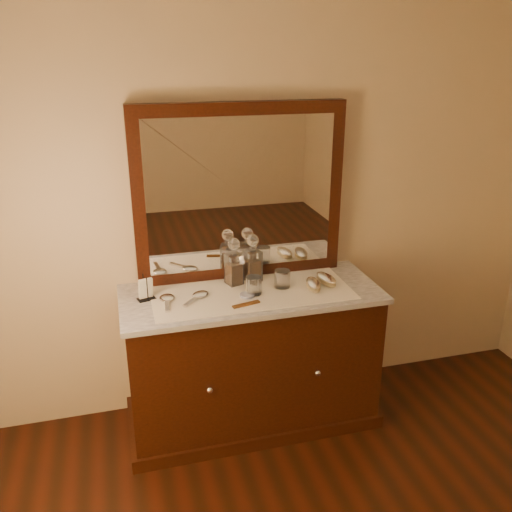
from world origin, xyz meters
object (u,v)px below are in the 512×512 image
(brush_near, at_px, (313,284))
(decanter_right, at_px, (253,263))
(mirror_frame, at_px, (240,193))
(comb, at_px, (246,304))
(decanter_left, at_px, (234,266))
(dresser_cabinet, at_px, (252,360))
(hand_mirror_inner, at_px, (199,296))
(pin_dish, at_px, (247,295))
(hand_mirror_outer, at_px, (167,299))
(brush_far, at_px, (326,279))
(napkin_rack, at_px, (146,290))

(brush_near, bearing_deg, decanter_right, 146.64)
(mirror_frame, xyz_separation_m, comb, (-0.07, -0.41, -0.49))
(decanter_left, bearing_deg, comb, -90.30)
(dresser_cabinet, relative_size, hand_mirror_inner, 7.34)
(pin_dish, height_order, brush_near, brush_near)
(hand_mirror_outer, bearing_deg, pin_dish, -7.94)
(decanter_left, distance_m, hand_mirror_inner, 0.28)
(decanter_right, relative_size, brush_far, 1.53)
(pin_dish, bearing_deg, mirror_frame, 82.79)
(comb, distance_m, decanter_left, 0.30)
(brush_near, distance_m, brush_far, 0.11)
(comb, distance_m, brush_near, 0.43)
(napkin_rack, height_order, hand_mirror_inner, napkin_rack)
(dresser_cabinet, xyz_separation_m, decanter_right, (0.05, 0.14, 0.55))
(decanter_right, xyz_separation_m, hand_mirror_inner, (-0.34, -0.14, -0.10))
(hand_mirror_inner, bearing_deg, decanter_right, 22.89)
(hand_mirror_inner, bearing_deg, pin_dish, -13.06)
(comb, xyz_separation_m, brush_far, (0.51, 0.15, 0.02))
(napkin_rack, bearing_deg, brush_far, -3.51)
(dresser_cabinet, height_order, hand_mirror_outer, hand_mirror_outer)
(brush_near, height_order, hand_mirror_inner, brush_near)
(comb, bearing_deg, napkin_rack, 143.81)
(brush_near, bearing_deg, decanter_left, 156.51)
(dresser_cabinet, height_order, brush_far, brush_far)
(napkin_rack, bearing_deg, hand_mirror_inner, -11.27)
(mirror_frame, bearing_deg, comb, -99.77)
(hand_mirror_inner, bearing_deg, napkin_rack, 168.73)
(napkin_rack, relative_size, decanter_left, 0.51)
(dresser_cabinet, xyz_separation_m, brush_near, (0.35, -0.06, 0.47))
(dresser_cabinet, distance_m, mirror_frame, 0.97)
(comb, bearing_deg, brush_far, 3.56)
(brush_far, bearing_deg, brush_near, -154.13)
(mirror_frame, bearing_deg, brush_far, -29.91)
(dresser_cabinet, relative_size, brush_near, 7.90)
(dresser_cabinet, relative_size, decanter_left, 5.08)
(dresser_cabinet, distance_m, hand_mirror_inner, 0.54)
(pin_dish, xyz_separation_m, brush_far, (0.48, 0.05, 0.02))
(brush_far, bearing_deg, decanter_left, 165.32)
(decanter_left, bearing_deg, napkin_rack, -171.90)
(napkin_rack, distance_m, hand_mirror_inner, 0.28)
(brush_far, height_order, hand_mirror_outer, brush_far)
(comb, xyz_separation_m, hand_mirror_inner, (-0.22, 0.16, 0.00))
(hand_mirror_outer, bearing_deg, napkin_rack, 152.32)
(comb, relative_size, decanter_right, 0.55)
(mirror_frame, height_order, brush_far, mirror_frame)
(decanter_right, height_order, brush_near, decanter_right)
(decanter_left, bearing_deg, dresser_cabinet, -61.28)
(decanter_right, height_order, brush_far, decanter_right)
(mirror_frame, height_order, brush_near, mirror_frame)
(pin_dish, relative_size, hand_mirror_outer, 0.37)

